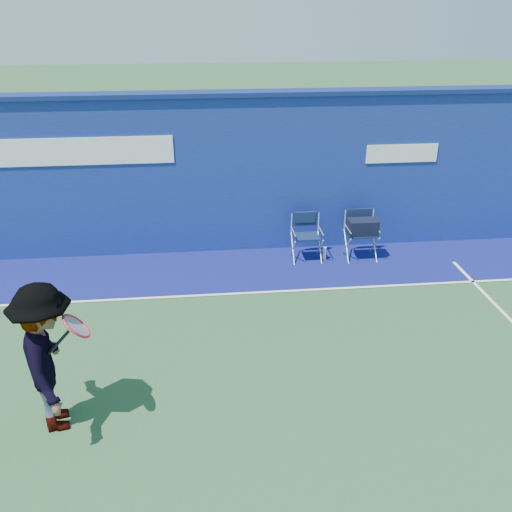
{
  "coord_description": "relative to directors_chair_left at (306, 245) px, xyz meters",
  "views": [
    {
      "loc": [
        -0.24,
        -4.9,
        4.6
      ],
      "look_at": [
        0.53,
        2.6,
        1.0
      ],
      "focal_mm": 38.0,
      "sensor_mm": 36.0,
      "label": 1
    }
  ],
  "objects": [
    {
      "name": "ground",
      "position": [
        -1.7,
        -4.46,
        -0.3
      ],
      "size": [
        80.0,
        80.0,
        0.0
      ],
      "primitive_type": "plane",
      "color": "#2A502B",
      "rests_on": "ground"
    },
    {
      "name": "stadium_wall",
      "position": [
        -1.7,
        0.74,
        1.25
      ],
      "size": [
        24.0,
        0.5,
        3.08
      ],
      "color": "navy",
      "rests_on": "ground"
    },
    {
      "name": "out_of_bounds_strip",
      "position": [
        -1.7,
        -0.36,
        -0.29
      ],
      "size": [
        24.0,
        1.8,
        0.01
      ],
      "primitive_type": "cube",
      "color": "#0E1459",
      "rests_on": "ground"
    },
    {
      "name": "court_lines",
      "position": [
        -1.7,
        -3.86,
        -0.28
      ],
      "size": [
        24.0,
        12.0,
        0.01
      ],
      "color": "white",
      "rests_on": "out_of_bounds_strip"
    },
    {
      "name": "directors_chair_left",
      "position": [
        0.0,
        0.0,
        0.0
      ],
      "size": [
        0.53,
        0.49,
        0.9
      ],
      "color": "silver",
      "rests_on": "ground"
    },
    {
      "name": "directors_chair_right",
      "position": [
        1.06,
        -0.06,
        0.09
      ],
      "size": [
        0.56,
        0.5,
        0.93
      ],
      "color": "silver",
      "rests_on": "ground"
    },
    {
      "name": "water_bottle",
      "position": [
        0.36,
        -0.06,
        -0.17
      ],
      "size": [
        0.07,
        0.07,
        0.25
      ],
      "primitive_type": "cylinder",
      "color": "silver",
      "rests_on": "ground"
    },
    {
      "name": "tennis_player",
      "position": [
        -3.76,
        -4.15,
        0.63
      ],
      "size": [
        1.06,
        1.33,
        1.85
      ],
      "color": "#EA4738",
      "rests_on": "ground"
    }
  ]
}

